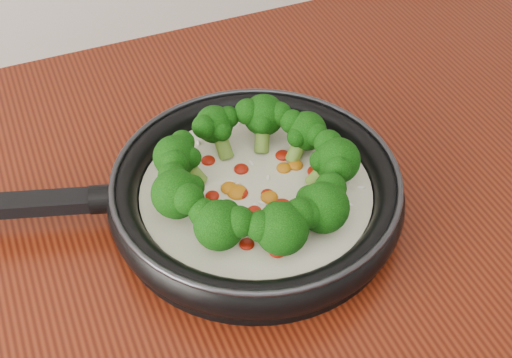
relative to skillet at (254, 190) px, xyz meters
name	(u,v)px	position (x,y,z in m)	size (l,w,h in m)	color
skillet	(254,190)	(0.00, 0.00, 0.00)	(0.54, 0.41, 0.09)	black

